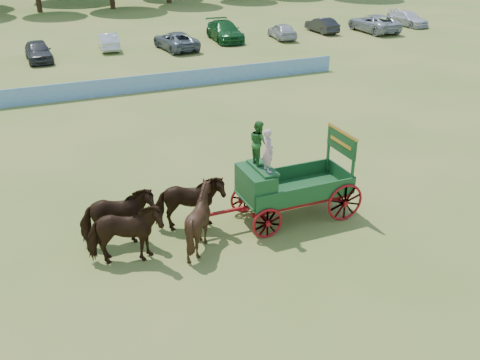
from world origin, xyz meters
The scene contains 8 objects.
ground centered at (0.00, 0.00, 0.00)m, with size 160.00×160.00×0.00m, color olive.
horse_lead_left centered at (-6.22, 0.13, 1.01)m, with size 1.09×2.39×2.02m, color #311D0D.
horse_lead_right centered at (-6.22, 1.23, 1.01)m, with size 1.09×2.39×2.02m, color #311D0D.
horse_wheel_left centered at (-3.82, 0.13, 1.01)m, with size 1.63×1.83×2.02m, color #311D0D.
horse_wheel_right centered at (-3.82, 1.23, 1.01)m, with size 1.09×2.39×2.02m, color #311D0D.
farm_dray centered at (-0.85, 0.71, 1.59)m, with size 6.00×2.00×3.65m.
sponsor_banner centered at (-1.00, 18.00, 0.53)m, with size 26.00×0.08×1.05m, color #1F69A8.
parked_cars centered at (1.27, 29.58, 0.77)m, with size 56.88×7.68×1.65m.
Camera 1 is at (-8.43, -13.92, 9.55)m, focal length 40.00 mm.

